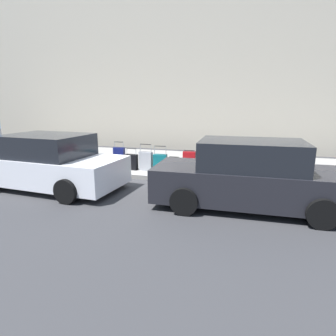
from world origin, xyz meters
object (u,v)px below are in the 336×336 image
object	(u,v)px
suitcase_red_2	(189,162)
suitcase_black_6	(132,162)
suitcase_navy_0	(222,168)
suitcase_navy_7	(119,158)
suitcase_maroon_1	(205,165)
parking_meter	(263,152)
parked_car_white_1	(49,163)
suitcase_teal_4	(160,163)
bollard_post	(80,157)
suitcase_silver_5	(146,161)
parked_car_charcoal_0	(250,177)
fire_hydrant	(96,157)
suitcase_olive_3	(174,166)

from	to	relation	value
suitcase_red_2	suitcase_black_6	size ratio (longest dim) A/B	1.03
suitcase_navy_0	suitcase_navy_7	bearing A→B (deg)	0.08
suitcase_maroon_1	suitcase_navy_7	size ratio (longest dim) A/B	0.94
suitcase_black_6	parking_meter	world-z (taller)	parking_meter
suitcase_maroon_1	parked_car_white_1	world-z (taller)	parked_car_white_1
suitcase_teal_4	bollard_post	distance (m)	3.13
suitcase_teal_4	suitcase_silver_5	world-z (taller)	suitcase_silver_5
suitcase_red_2	parked_car_white_1	size ratio (longest dim) A/B	0.18
parked_car_white_1	suitcase_black_6	bearing A→B (deg)	-125.76
parking_meter	parked_car_charcoal_0	size ratio (longest dim) A/B	0.28
parking_meter	parked_car_charcoal_0	distance (m)	2.59
fire_hydrant	bollard_post	size ratio (longest dim) A/B	1.00
suitcase_maroon_1	parked_car_white_1	size ratio (longest dim) A/B	0.21
suitcase_red_2	parked_car_charcoal_0	distance (m)	3.10
suitcase_olive_3	suitcase_silver_5	world-z (taller)	suitcase_silver_5
suitcase_silver_5	fire_hydrant	distance (m)	1.99
suitcase_silver_5	parking_meter	size ratio (longest dim) A/B	0.75
suitcase_navy_7	fire_hydrant	bearing A→B (deg)	0.23
suitcase_red_2	fire_hydrant	xyz separation A→B (m)	(3.55, 0.05, 0.02)
suitcase_navy_0	suitcase_navy_7	size ratio (longest dim) A/B	0.85
fire_hydrant	parked_car_charcoal_0	bearing A→B (deg)	157.37
suitcase_maroon_1	bollard_post	bearing A→B (deg)	2.79
suitcase_black_6	suitcase_silver_5	bearing A→B (deg)	-175.76
fire_hydrant	parked_car_white_1	world-z (taller)	parked_car_white_1
suitcase_olive_3	parked_car_charcoal_0	world-z (taller)	parked_car_charcoal_0
suitcase_black_6	parked_car_charcoal_0	distance (m)	4.69
bollard_post	parked_car_charcoal_0	xyz separation A→B (m)	(-6.13, 2.16, 0.25)
suitcase_navy_7	suitcase_black_6	bearing A→B (deg)	177.37
suitcase_black_6	bollard_post	xyz separation A→B (m)	(2.05, 0.13, 0.10)
bollard_post	parked_car_white_1	bearing A→B (deg)	100.52
suitcase_silver_5	parked_car_white_1	world-z (taller)	parked_car_white_1
suitcase_maroon_1	fire_hydrant	distance (m)	4.09
parked_car_charcoal_0	suitcase_navy_7	bearing A→B (deg)	-26.85
suitcase_red_2	bollard_post	distance (m)	4.14
suitcase_teal_4	suitcase_navy_7	world-z (taller)	suitcase_navy_7
suitcase_maroon_1	suitcase_navy_7	bearing A→B (deg)	1.36
suitcase_red_2	parked_car_white_1	xyz separation A→B (m)	(3.74, 2.36, 0.24)
suitcase_black_6	fire_hydrant	size ratio (longest dim) A/B	1.04
suitcase_maroon_1	fire_hydrant	xyz separation A→B (m)	(4.08, 0.08, 0.08)
suitcase_olive_3	parked_car_charcoal_0	size ratio (longest dim) A/B	0.13
bollard_post	parked_car_charcoal_0	bearing A→B (deg)	160.59
suitcase_teal_4	parked_car_charcoal_0	bearing A→B (deg)	142.63
suitcase_olive_3	bollard_post	bearing A→B (deg)	1.17
parked_car_charcoal_0	parked_car_white_1	world-z (taller)	parked_car_charcoal_0
parked_car_white_1	parking_meter	bearing A→B (deg)	-157.19
suitcase_navy_7	fire_hydrant	size ratio (longest dim) A/B	1.33
suitcase_maroon_1	suitcase_navy_7	distance (m)	3.12
suitcase_navy_0	suitcase_red_2	bearing A→B (deg)	-2.29
suitcase_teal_4	fire_hydrant	xyz separation A→B (m)	(2.54, -0.02, 0.09)
suitcase_red_2	suitcase_navy_7	bearing A→B (deg)	1.10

